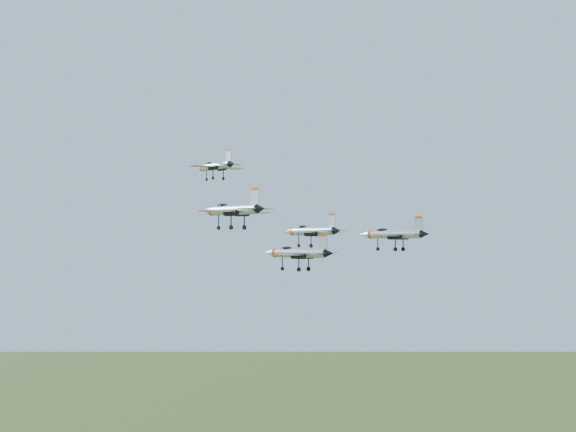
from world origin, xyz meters
The scene contains 5 objects.
jet_lead centered at (-27.69, 11.49, 152.02)m, with size 12.78×10.78×3.44m.
jet_left_high centered at (1.32, 3.44, 139.49)m, with size 12.60×10.51×3.37m.
jet_right_high centered at (5.42, -19.03, 142.02)m, with size 12.70×10.57×3.39m.
jet_left_low centered at (16.69, 2.82, 138.91)m, with size 11.72×9.61×3.14m.
jet_right_low centered at (7.10, -7.28, 136.23)m, with size 12.43×10.20×3.33m.
Camera 1 is at (77.95, -96.33, 137.84)m, focal length 50.00 mm.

